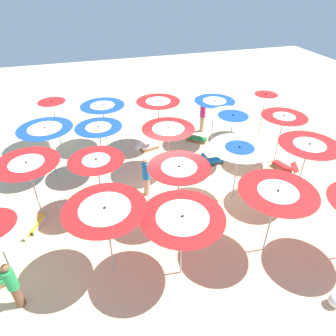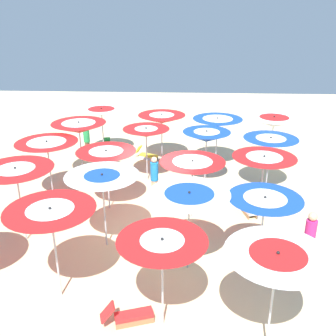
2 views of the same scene
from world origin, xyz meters
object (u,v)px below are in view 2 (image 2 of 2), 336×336
(beach_umbrella_6, at_px, (146,133))
(beach_umbrella_18, at_px, (264,205))
(beach_umbrella_3, at_px, (16,175))
(lounger_5, at_px, (107,147))
(beach_umbrella_10, at_px, (218,122))
(beachgoer_0, at_px, (87,140))
(beach_umbrella_0, at_px, (102,112))
(beach_umbrella_16, at_px, (270,142))
(beachgoer_2, at_px, (309,241))
(beach_umbrella_7, at_px, (106,155))
(lounger_4, at_px, (189,245))
(beach_umbrella_17, at_px, (264,162))
(lounger_0, at_px, (247,207))
(beach_umbrella_1, at_px, (79,128))
(beach_umbrella_14, at_px, (162,247))
(beach_umbrella_2, at_px, (47,147))
(beach_umbrella_19, at_px, (277,261))
(beach_umbrella_12, at_px, (192,166))
(lounger_1, at_px, (130,315))
(lounger_3, at_px, (147,155))
(beach_umbrella_11, at_px, (207,137))
(beachgoer_1, at_px, (154,177))
(beach_umbrella_9, at_px, (51,217))
(beach_umbrella_15, at_px, (274,122))
(beach_umbrella_5, at_px, (162,119))
(lounger_2, at_px, (266,249))
(beach_umbrella_8, at_px, (102,181))

(beach_umbrella_6, height_order, beach_umbrella_18, beach_umbrella_6)
(beach_umbrella_3, height_order, lounger_5, beach_umbrella_3)
(beach_umbrella_10, bearing_deg, beachgoer_0, -7.71)
(beach_umbrella_0, height_order, beach_umbrella_16, beach_umbrella_0)
(beach_umbrella_0, bearing_deg, beachgoer_2, 130.40)
(beach_umbrella_16, bearing_deg, beach_umbrella_7, 17.06)
(beach_umbrella_16, height_order, lounger_4, beach_umbrella_16)
(beach_umbrella_17, xyz_separation_m, lounger_0, (0.30, -0.64, -2.02))
(beach_umbrella_3, bearing_deg, beach_umbrella_1, -97.34)
(beach_umbrella_14, relative_size, beachgoer_2, 1.26)
(lounger_4, bearing_deg, beach_umbrella_14, -13.92)
(beach_umbrella_2, distance_m, beach_umbrella_19, 9.67)
(beach_umbrella_12, distance_m, lounger_4, 2.69)
(lounger_1, height_order, lounger_3, lounger_3)
(beach_umbrella_18, height_order, beachgoer_2, beach_umbrella_18)
(beach_umbrella_11, height_order, lounger_0, beach_umbrella_11)
(beach_umbrella_14, relative_size, beach_umbrella_18, 1.01)
(beachgoer_1, bearing_deg, lounger_5, 101.09)
(beach_umbrella_6, relative_size, lounger_1, 1.85)
(beach_umbrella_16, bearing_deg, lounger_4, 54.82)
(beachgoer_1, bearing_deg, beach_umbrella_0, 104.85)
(beach_umbrella_9, distance_m, beach_umbrella_15, 11.20)
(beach_umbrella_17, distance_m, lounger_0, 2.14)
(beach_umbrella_12, xyz_separation_m, beach_umbrella_17, (-2.31, 0.18, 0.26))
(beach_umbrella_5, bearing_deg, lounger_1, 89.62)
(beach_umbrella_0, relative_size, lounger_3, 2.08)
(beach_umbrella_1, xyz_separation_m, beach_umbrella_18, (-6.50, 5.98, -0.20))
(beach_umbrella_17, bearing_deg, beach_umbrella_3, 11.24)
(beach_umbrella_0, bearing_deg, lounger_2, 129.07)
(beachgoer_1, bearing_deg, beach_umbrella_1, 133.57)
(beach_umbrella_8, relative_size, beach_umbrella_19, 0.99)
(beach_umbrella_11, distance_m, beach_umbrella_19, 8.37)
(beach_umbrella_17, bearing_deg, beach_umbrella_12, -4.58)
(beachgoer_0, bearing_deg, beach_umbrella_14, 174.96)
(beach_umbrella_19, xyz_separation_m, lounger_1, (3.09, -0.52, -2.03))
(beach_umbrella_3, height_order, beach_umbrella_18, beach_umbrella_3)
(beach_umbrella_7, height_order, beach_umbrella_15, beach_umbrella_15)
(beach_umbrella_17, relative_size, lounger_2, 1.99)
(beach_umbrella_5, xyz_separation_m, lounger_3, (0.74, -0.20, -1.87))
(beach_umbrella_15, height_order, beach_umbrella_18, beach_umbrella_15)
(beach_umbrella_8, relative_size, beachgoer_1, 1.40)
(lounger_0, distance_m, beachgoer_0, 8.85)
(beach_umbrella_7, height_order, beach_umbrella_16, beach_umbrella_7)
(beach_umbrella_10, relative_size, beach_umbrella_19, 0.94)
(beach_umbrella_5, height_order, beach_umbrella_15, beach_umbrella_15)
(beach_umbrella_19, bearing_deg, beachgoer_0, -59.14)
(beach_umbrella_7, xyz_separation_m, beach_umbrella_12, (-3.00, 0.51, -0.13))
(beach_umbrella_18, distance_m, lounger_1, 4.36)
(beach_umbrella_7, bearing_deg, beach_umbrella_3, 44.28)
(beach_umbrella_8, xyz_separation_m, beach_umbrella_18, (-4.49, 1.02, -0.11))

